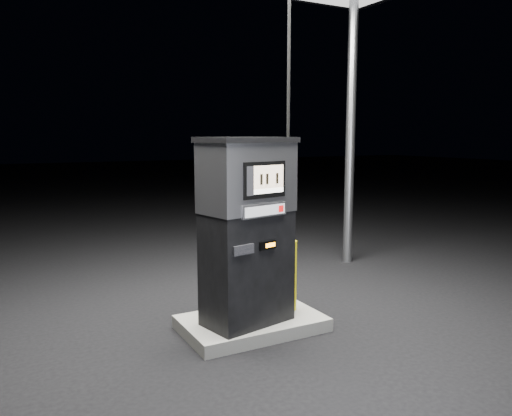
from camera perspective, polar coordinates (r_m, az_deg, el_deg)
name	(u,v)px	position (r m, az deg, el deg)	size (l,w,h in m)	color
ground	(252,329)	(6.00, -0.49, -13.70)	(80.00, 80.00, 0.00)	black
pump_island	(252,323)	(5.97, -0.49, -13.03)	(1.60, 1.00, 0.15)	slate
fuel_dispenser	(247,229)	(5.52, -0.99, -2.45)	(1.20, 0.81, 4.31)	black
bollard_left	(204,285)	(5.66, -5.93, -8.69)	(0.12, 0.12, 0.89)	#C3B50A
bollard_right	(292,275)	(6.07, 4.14, -7.69)	(0.11, 0.11, 0.85)	#C3B50A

